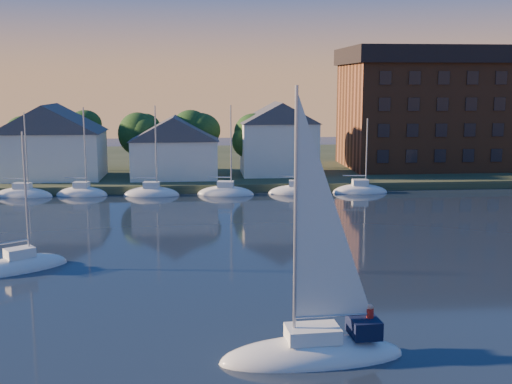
{
  "coord_description": "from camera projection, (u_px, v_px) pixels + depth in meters",
  "views": [
    {
      "loc": [
        -2.9,
        -27.52,
        13.38
      ],
      "look_at": [
        1.57,
        22.0,
        4.88
      ],
      "focal_mm": 45.0,
      "sensor_mm": 36.0,
      "label": 1
    }
  ],
  "objects": [
    {
      "name": "ground",
      "position": [
        265.0,
        377.0,
        29.53
      ],
      "size": [
        260.0,
        260.0,
        0.0
      ],
      "primitive_type": "plane",
      "color": "black",
      "rests_on": "ground"
    },
    {
      "name": "hero_sailboat",
      "position": [
        315.0,
        347.0,
        31.4
      ],
      "size": [
        9.4,
        3.53,
        14.37
      ],
      "rotation": [
        0.0,
        0.0,
        3.2
      ],
      "color": "silver",
      "rests_on": "ground"
    },
    {
      "name": "moored_fleet",
      "position": [
        123.0,
        195.0,
        76.55
      ],
      "size": [
        63.5,
        2.4,
        12.05
      ],
      "color": "silver",
      "rests_on": "ground"
    },
    {
      "name": "drifting_sailboat_left",
      "position": [
        21.0,
        269.0,
        46.3
      ],
      "size": [
        7.07,
        5.91,
        11.07
      ],
      "rotation": [
        0.0,
        0.0,
        0.61
      ],
      "color": "silver",
      "rests_on": "ground"
    },
    {
      "name": "clubhouse_centre",
      "position": [
        175.0,
        146.0,
        84.08
      ],
      "size": [
        11.55,
        8.4,
        8.08
      ],
      "color": "silver",
      "rests_on": "shoreline_land"
    },
    {
      "name": "wooden_dock",
      "position": [
        222.0,
        190.0,
        80.57
      ],
      "size": [
        120.0,
        3.0,
        1.0
      ],
      "primitive_type": "cube",
      "color": "brown",
      "rests_on": "ground"
    },
    {
      "name": "clubhouse_east",
      "position": [
        279.0,
        138.0,
        87.14
      ],
      "size": [
        10.5,
        8.4,
        9.8
      ],
      "color": "silver",
      "rests_on": "shoreline_land"
    },
    {
      "name": "tree_line",
      "position": [
        233.0,
        127.0,
        90.34
      ],
      "size": [
        93.4,
        5.4,
        8.9
      ],
      "color": "#372519",
      "rests_on": "shoreline_land"
    },
    {
      "name": "shoreline_land",
      "position": [
        217.0,
        167.0,
        103.15
      ],
      "size": [
        160.0,
        50.0,
        2.0
      ],
      "primitive_type": "cube",
      "color": "#2E3921",
      "rests_on": "ground"
    },
    {
      "name": "condo_block",
      "position": [
        448.0,
        107.0,
        94.65
      ],
      "size": [
        31.0,
        17.0,
        17.4
      ],
      "color": "brown",
      "rests_on": "shoreline_land"
    },
    {
      "name": "clubhouse_west",
      "position": [
        51.0,
        140.0,
        83.51
      ],
      "size": [
        13.65,
        9.45,
        9.64
      ],
      "color": "silver",
      "rests_on": "shoreline_land"
    }
  ]
}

